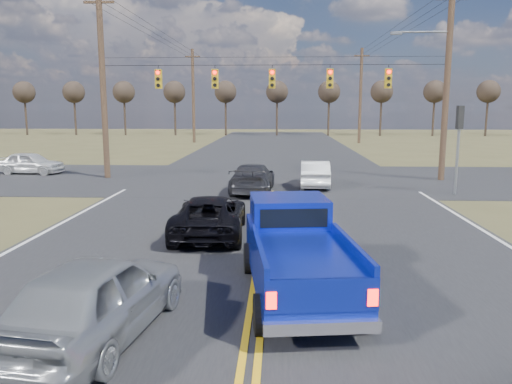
{
  "coord_description": "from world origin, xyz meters",
  "views": [
    {
      "loc": [
        0.43,
        -8.66,
        3.82
      ],
      "look_at": [
        -0.22,
        4.99,
        1.5
      ],
      "focal_mm": 35.0,
      "sensor_mm": 36.0,
      "label": 1
    }
  ],
  "objects_px": {
    "pickup_truck": "(296,253)",
    "white_car_queue": "(315,174)",
    "dgrey_car_queue": "(253,178)",
    "silver_suv": "(96,297)",
    "cross_car_west": "(30,163)",
    "black_suv": "(210,216)"
  },
  "relations": [
    {
      "from": "silver_suv",
      "to": "black_suv",
      "type": "height_order",
      "value": "silver_suv"
    },
    {
      "from": "dgrey_car_queue",
      "to": "cross_car_west",
      "type": "relative_size",
      "value": 1.19
    },
    {
      "from": "black_suv",
      "to": "silver_suv",
      "type": "bearing_deg",
      "value": 80.24
    },
    {
      "from": "white_car_queue",
      "to": "dgrey_car_queue",
      "type": "xyz_separation_m",
      "value": [
        -2.95,
        -1.78,
        0.01
      ]
    },
    {
      "from": "black_suv",
      "to": "cross_car_west",
      "type": "distance_m",
      "value": 18.33
    },
    {
      "from": "pickup_truck",
      "to": "silver_suv",
      "type": "relative_size",
      "value": 1.19
    },
    {
      "from": "pickup_truck",
      "to": "white_car_queue",
      "type": "xyz_separation_m",
      "value": [
        1.37,
        14.32,
        -0.26
      ]
    },
    {
      "from": "dgrey_car_queue",
      "to": "white_car_queue",
      "type": "bearing_deg",
      "value": -146.41
    },
    {
      "from": "pickup_truck",
      "to": "cross_car_west",
      "type": "height_order",
      "value": "pickup_truck"
    },
    {
      "from": "pickup_truck",
      "to": "dgrey_car_queue",
      "type": "height_order",
      "value": "pickup_truck"
    },
    {
      "from": "silver_suv",
      "to": "cross_car_west",
      "type": "bearing_deg",
      "value": -52.03
    },
    {
      "from": "dgrey_car_queue",
      "to": "black_suv",
      "type": "bearing_deg",
      "value": 86.19
    },
    {
      "from": "pickup_truck",
      "to": "silver_suv",
      "type": "height_order",
      "value": "pickup_truck"
    },
    {
      "from": "white_car_queue",
      "to": "cross_car_west",
      "type": "bearing_deg",
      "value": -11.16
    },
    {
      "from": "silver_suv",
      "to": "black_suv",
      "type": "xyz_separation_m",
      "value": [
        0.93,
        6.87,
        -0.12
      ]
    },
    {
      "from": "silver_suv",
      "to": "white_car_queue",
      "type": "distance_m",
      "value": 17.13
    },
    {
      "from": "pickup_truck",
      "to": "silver_suv",
      "type": "distance_m",
      "value": 3.99
    },
    {
      "from": "pickup_truck",
      "to": "white_car_queue",
      "type": "distance_m",
      "value": 14.39
    },
    {
      "from": "black_suv",
      "to": "dgrey_car_queue",
      "type": "relative_size",
      "value": 0.98
    },
    {
      "from": "white_car_queue",
      "to": "cross_car_west",
      "type": "relative_size",
      "value": 1.02
    },
    {
      "from": "cross_car_west",
      "to": "white_car_queue",
      "type": "bearing_deg",
      "value": -97.44
    },
    {
      "from": "silver_suv",
      "to": "white_car_queue",
      "type": "bearing_deg",
      "value": -97.33
    }
  ]
}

